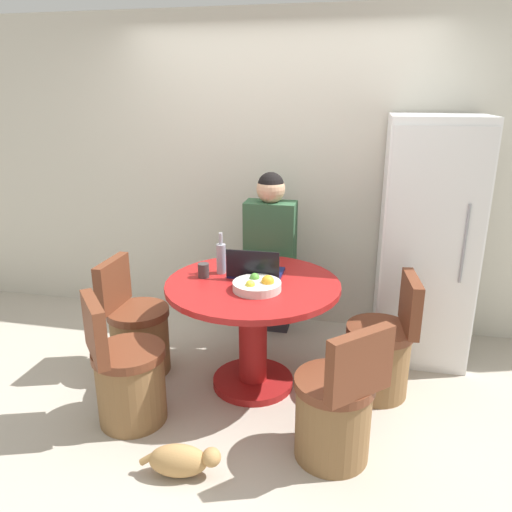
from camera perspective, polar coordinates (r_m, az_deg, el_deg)
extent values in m
plane|color=#B2A899|center=(3.47, -1.75, -16.26)|extent=(12.00, 12.00, 0.00)
cube|color=beige|center=(4.26, 2.60, 9.25)|extent=(7.00, 0.06, 2.60)
cube|color=white|center=(3.94, 18.87, 1.67)|extent=(0.67, 0.68, 1.82)
cube|color=silver|center=(3.61, 19.41, 0.15)|extent=(0.64, 0.01, 1.71)
cylinder|color=gray|center=(3.60, 22.73, 1.25)|extent=(0.02, 0.02, 0.55)
cylinder|color=maroon|center=(3.63, -0.35, -14.07)|extent=(0.56, 0.56, 0.05)
cylinder|color=maroon|center=(3.45, -0.36, -8.92)|extent=(0.19, 0.19, 0.68)
cylinder|color=maroon|center=(3.30, -0.37, -3.34)|extent=(1.16, 1.16, 0.04)
cylinder|color=brown|center=(3.55, 13.68, -11.84)|extent=(0.42, 0.42, 0.44)
cylinder|color=brown|center=(3.43, 13.99, -8.28)|extent=(0.44, 0.44, 0.06)
cube|color=brown|center=(3.38, 17.25, -5.20)|extent=(0.11, 0.40, 0.35)
cylinder|color=brown|center=(2.96, 8.73, -18.20)|extent=(0.42, 0.42, 0.44)
cylinder|color=brown|center=(2.82, 8.98, -14.17)|extent=(0.44, 0.44, 0.06)
cube|color=brown|center=(2.60, 11.79, -12.05)|extent=(0.33, 0.33, 0.35)
cylinder|color=brown|center=(3.80, -13.07, -9.67)|extent=(0.42, 0.42, 0.44)
cylinder|color=brown|center=(3.69, -13.34, -6.29)|extent=(0.44, 0.44, 0.06)
cube|color=brown|center=(3.69, -16.05, -3.06)|extent=(0.08, 0.40, 0.35)
cylinder|color=brown|center=(3.29, -14.04, -14.48)|extent=(0.42, 0.42, 0.44)
cylinder|color=brown|center=(3.16, -14.39, -10.71)|extent=(0.44, 0.44, 0.06)
cube|color=brown|center=(3.04, -17.95, -7.92)|extent=(0.31, 0.35, 0.35)
cube|color=#2D2D38|center=(4.31, 1.92, -5.26)|extent=(0.28, 0.16, 0.49)
cube|color=#2D2D38|center=(4.14, 1.82, -1.57)|extent=(0.32, 0.36, 0.14)
cube|color=#2D5638|center=(3.96, 1.65, 2.54)|extent=(0.40, 0.22, 0.52)
sphere|color=tan|center=(3.88, 1.70, 7.67)|extent=(0.22, 0.22, 0.22)
sphere|color=black|center=(3.88, 1.70, 8.07)|extent=(0.21, 0.21, 0.21)
cube|color=#141947|center=(3.44, 0.07, -1.90)|extent=(0.36, 0.26, 0.02)
cube|color=black|center=(3.29, -0.40, -0.98)|extent=(0.36, 0.01, 0.19)
cylinder|color=beige|center=(3.15, 0.11, -3.46)|extent=(0.31, 0.31, 0.05)
sphere|color=orange|center=(3.13, 1.36, -2.94)|extent=(0.08, 0.08, 0.08)
sphere|color=#4C9333|center=(3.21, -0.16, -2.51)|extent=(0.06, 0.06, 0.06)
sphere|color=gold|center=(3.09, -0.66, -3.33)|extent=(0.06, 0.06, 0.06)
cylinder|color=#383333|center=(3.38, -6.02, -1.65)|extent=(0.08, 0.08, 0.10)
cylinder|color=#9999A3|center=(3.43, -4.00, -0.32)|extent=(0.07, 0.07, 0.21)
cylinder|color=#9999A3|center=(3.39, -4.06, 1.99)|extent=(0.03, 0.03, 0.08)
ellipsoid|color=tan|center=(2.91, -8.88, -22.10)|extent=(0.34, 0.19, 0.19)
sphere|color=tan|center=(2.86, -5.11, -21.93)|extent=(0.10, 0.10, 0.10)
cylinder|color=tan|center=(2.93, -11.84, -21.52)|extent=(0.14, 0.06, 0.11)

